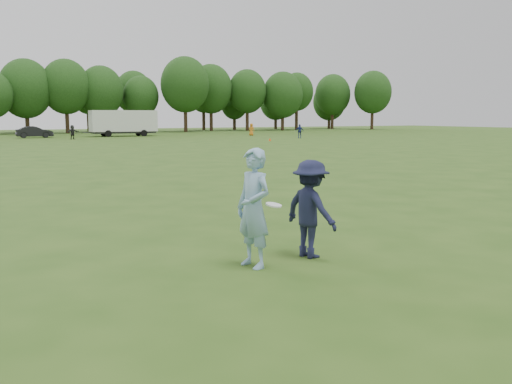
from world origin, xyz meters
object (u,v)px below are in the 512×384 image
Objects in this scene: player_far_b at (300,131)px; field_cone at (270,139)px; player_far_c at (251,129)px; car_f at (34,132)px; player_far_d at (72,132)px; cargo_trailer at (123,122)px; defender at (311,209)px; thrower at (254,208)px.

player_far_b is 5.24× the size of field_cone.
player_far_c reaches higher than car_f.
player_far_b is 25.05m from player_far_d.
field_cone is 0.03× the size of cargo_trailer.
player_far_d is 21.57m from field_cone.
car_f is 10.41m from cargo_trailer.
player_far_b is 1.02× the size of player_far_d.
defender is 1.11× the size of player_far_c.
player_far_d is at bearing 142.42° from field_cone.
cargo_trailer is (-15.00, 5.57, 0.99)m from player_far_c.
player_far_b is at bearing -47.66° from player_far_d.
player_far_c is 14.75m from field_cone.
player_far_c is at bearing -20.36° from cargo_trailer.
car_f reaches higher than field_cone.
thrower is 61.02m from cargo_trailer.
defender reaches higher than player_far_d.
cargo_trailer reaches higher than thrower.
thrower is 1.21m from defender.
thrower reaches higher than player_far_b.
cargo_trailer reaches higher than player_far_b.
field_cone is at bearing 122.49° from player_far_c.
player_far_d is at bearing 161.60° from thrower.
player_far_b is 9.38m from player_far_c.
cargo_trailer is (11.76, 59.53, 0.90)m from defender.
field_cone is (-5.05, -13.84, -0.64)m from player_far_c.
defender is 5.83× the size of field_cone.
player_far_c is 0.39× the size of car_f.
field_cone is at bearing 138.15° from thrower.
defender is 0.19× the size of cargo_trailer.
defender is at bearing -122.55° from player_far_d.
defender reaches higher than car_f.
defender is 52.80m from player_far_b.
thrower is at bearing -84.41° from player_far_b.
player_far_c is 0.17× the size of cargo_trailer.
player_far_b is 0.17× the size of cargo_trailer.
field_cone is (17.09, -13.15, -0.62)m from player_far_d.
player_far_c reaches higher than player_far_b.
player_far_d is (5.81, 53.36, -0.23)m from thrower.
player_far_c is at bearing 140.46° from thrower.
cargo_trailer is at bearing 117.14° from field_cone.
car_f is 28.06m from field_cone.
defender is at bearing -83.38° from player_far_b.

